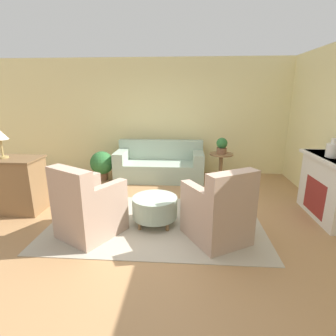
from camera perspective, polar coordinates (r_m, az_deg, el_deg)
ground_plane at (r=4.22m, az=-2.62°, el=-11.87°), size 16.00×16.00×0.00m
wall_back at (r=6.65m, az=0.14°, el=10.97°), size 9.68×0.12×2.80m
rug at (r=4.22m, az=-2.62°, el=-11.81°), size 3.27×2.01×0.01m
couch at (r=6.22m, az=-1.78°, el=0.56°), size 2.03×0.88×0.89m
armchair_left at (r=3.88m, az=-17.07°, el=-8.53°), size 1.00×1.04×1.04m
armchair_right at (r=3.66m, az=11.00°, el=-9.59°), size 1.00×1.04×1.04m
ottoman_table at (r=4.07m, az=-2.88°, el=-8.48°), size 0.69×0.69×0.44m
side_table at (r=5.97m, az=11.42°, el=1.01°), size 0.52×0.52×0.69m
fireplace at (r=4.90m, az=31.38°, el=-3.50°), size 0.44×1.31×1.02m
dresser at (r=5.23m, az=-31.48°, el=-2.98°), size 1.17×0.59×0.94m
vase_mantel_near at (r=4.75m, az=32.24°, el=3.36°), size 0.19×0.19×0.29m
potted_plant_on_side_table at (r=5.88m, az=11.63°, el=4.80°), size 0.24×0.24×0.35m
potted_plant_floor at (r=6.32m, az=-14.19°, el=0.91°), size 0.54×0.54×0.68m
table_lamp at (r=5.06m, az=-32.80°, el=5.86°), size 0.26×0.26×0.48m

